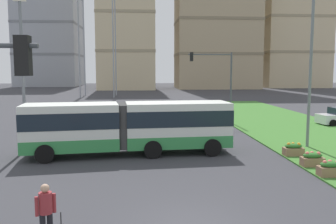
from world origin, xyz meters
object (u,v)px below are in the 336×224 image
articulated_bus (129,126)px  apartment_tower_west (49,11)px  flower_planter_3 (293,149)px  car_silver_hatch (90,116)px  apartment_tower_eastcentre (291,4)px  traffic_light_far_right (218,75)px  streetlight_median (311,60)px  flower_planter_1 (330,169)px  pedestrian_crossing (46,210)px  flower_planter_2 (312,159)px  apartment_tower_westcentre (126,17)px  streetlight_left (23,68)px

articulated_bus → apartment_tower_west: apartment_tower_west is taller
flower_planter_3 → articulated_bus: bearing=172.2°
car_silver_hatch → apartment_tower_eastcentre: (48.36, 72.88, 23.24)m
articulated_bus → car_silver_hatch: articulated_bus is taller
traffic_light_far_right → streetlight_median: 11.31m
flower_planter_1 → pedestrian_crossing: bearing=-153.7°
pedestrian_crossing → streetlight_median: size_ratio=0.17×
articulated_bus → flower_planter_3: bearing=-7.8°
car_silver_hatch → flower_planter_2: size_ratio=4.14×
flower_planter_1 → apartment_tower_west: bearing=109.9°
pedestrian_crossing → traffic_light_far_right: 24.77m
streetlight_median → apartment_tower_westcentre: size_ratio=0.27×
flower_planter_1 → flower_planter_2: bearing=90.0°
flower_planter_3 → streetlight_left: size_ratio=0.12×
apartment_tower_west → apartment_tower_westcentre: (24.88, -21.36, -4.62)m
flower_planter_1 → apartment_tower_west: apartment_tower_west is taller
apartment_tower_eastcentre → apartment_tower_westcentre: bearing=-169.1°
flower_planter_2 → apartment_tower_westcentre: size_ratio=0.03×
car_silver_hatch → articulated_bus: bearing=-72.0°
streetlight_median → apartment_tower_eastcentre: 92.11m
pedestrian_crossing → flower_planter_1: (11.22, 5.54, -0.58)m
articulated_bus → flower_planter_1: size_ratio=10.93×
traffic_light_far_right → apartment_tower_west: bearing=112.6°
apartment_tower_eastcentre → flower_planter_3: bearing=-112.2°
streetlight_left → apartment_tower_west: (-21.50, 95.48, 18.22)m
flower_planter_2 → car_silver_hatch: bearing=130.2°
traffic_light_far_right → apartment_tower_eastcentre: 84.23m
pedestrian_crossing → flower_planter_3: pedestrian_crossing is taller
streetlight_left → apartment_tower_eastcentre: (50.82, 83.26, 19.01)m
pedestrian_crossing → flower_planter_2: (11.22, 7.29, -0.58)m
flower_planter_3 → apartment_tower_westcentre: size_ratio=0.03×
streetlight_median → apartment_tower_eastcentre: bearing=68.3°
car_silver_hatch → streetlight_left: (-2.46, -10.38, 4.23)m
flower_planter_1 → streetlight_median: size_ratio=0.11×
traffic_light_far_right → apartment_tower_west: 94.34m
articulated_bus → flower_planter_2: 9.99m
traffic_light_far_right → flower_planter_2: bearing=-83.9°
pedestrian_crossing → flower_planter_3: size_ratio=1.58×
streetlight_median → flower_planter_1: bearing=-106.6°
streetlight_left → pedestrian_crossing: bearing=-70.6°
apartment_tower_eastcentre → pedestrian_crossing: bearing=-115.9°
apartment_tower_westcentre → apartment_tower_eastcentre: bearing=10.9°
articulated_bus → streetlight_median: size_ratio=1.19×
flower_planter_2 → apartment_tower_west: size_ratio=0.02×
flower_planter_2 → flower_planter_3: (0.00, 2.30, 0.00)m
streetlight_left → streetlight_median: size_ratio=0.90×
flower_planter_3 → streetlight_left: 16.53m
pedestrian_crossing → streetlight_median: (13.12, 11.90, 4.48)m
car_silver_hatch → streetlight_left: streetlight_left is taller
apartment_tower_west → streetlight_median: bearing=-67.9°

